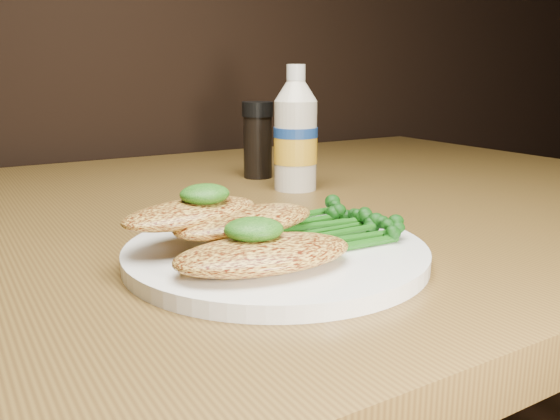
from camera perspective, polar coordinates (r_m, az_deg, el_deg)
plate at (r=0.46m, az=-0.41°, el=-4.24°), size 0.24×0.24×0.01m
chicken_front at (r=0.41m, az=-1.58°, el=-4.34°), size 0.14×0.08×0.02m
chicken_mid at (r=0.46m, az=-3.43°, el=-1.08°), size 0.14×0.08×0.02m
chicken_back at (r=0.46m, az=-8.72°, el=-0.28°), size 0.13×0.09×0.02m
pesto_front at (r=0.41m, az=-2.61°, el=-1.91°), size 0.05×0.05×0.02m
pesto_back at (r=0.46m, az=-7.45°, el=1.58°), size 0.05×0.05×0.02m
broccolini_bundle at (r=0.48m, az=4.38°, el=-1.64°), size 0.12×0.10×0.02m
mayo_bottle at (r=0.72m, az=1.55°, el=8.08°), size 0.07×0.07×0.15m
pepper_grinder at (r=0.81m, az=-2.22°, el=6.91°), size 0.05×0.05×0.11m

